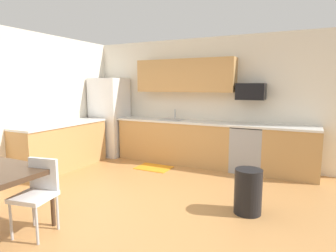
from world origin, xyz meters
TOP-DOWN VIEW (x-y plane):
  - ground_plane at (0.00, 0.00)m, footprint 12.00×12.00m
  - wall_back at (0.00, 2.65)m, footprint 5.80×0.10m
  - wall_left at (-2.65, 0.00)m, footprint 0.10×5.80m
  - cabinet_run_back at (-0.47, 2.30)m, footprint 2.57×0.60m
  - cabinet_run_back_right at (1.91, 2.30)m, footprint 0.98×0.60m
  - cabinet_run_left at (-2.30, 0.80)m, footprint 0.60×2.00m
  - countertop_back at (0.00, 2.30)m, footprint 4.80×0.64m
  - countertop_left at (-2.30, 0.80)m, footprint 0.64×2.00m
  - upper_cabinets_back at (-0.30, 2.43)m, footprint 2.20×0.34m
  - refrigerator at (-2.18, 2.22)m, footprint 0.76×0.70m
  - oven_range at (1.12, 2.30)m, footprint 0.60×0.60m
  - microwave at (1.12, 2.40)m, footprint 0.54×0.36m
  - sink_basin at (-0.55, 2.30)m, footprint 0.48×0.40m
  - sink_faucet at (-0.55, 2.48)m, footprint 0.02×0.02m
  - chair_near_table at (-0.58, -1.19)m, footprint 0.47×0.47m
  - trash_bin at (1.49, 0.37)m, footprint 0.36×0.36m
  - floor_mat at (-0.65, 1.65)m, footprint 0.70×0.50m

SIDE VIEW (x-z plane):
  - ground_plane at x=0.00m, z-range 0.00..0.00m
  - floor_mat at x=-0.65m, z-range 0.00..0.01m
  - trash_bin at x=1.49m, z-range 0.00..0.60m
  - cabinet_run_back at x=-0.47m, z-range 0.00..0.90m
  - cabinet_run_back_right at x=1.91m, z-range 0.00..0.90m
  - cabinet_run_left at x=-2.30m, z-range 0.00..0.90m
  - oven_range at x=1.12m, z-range 0.00..0.91m
  - chair_near_table at x=-0.58m, z-range 0.08..0.93m
  - sink_basin at x=-0.55m, z-range 0.81..0.95m
  - countertop_back at x=0.00m, z-range 0.90..0.94m
  - countertop_left at x=-2.30m, z-range 0.90..0.94m
  - refrigerator at x=-2.18m, z-range 0.00..1.86m
  - sink_faucet at x=-0.55m, z-range 0.92..1.16m
  - wall_back at x=0.00m, z-range 0.00..2.70m
  - wall_left at x=-2.65m, z-range 0.00..2.70m
  - microwave at x=1.12m, z-range 1.41..1.73m
  - upper_cabinets_back at x=-0.30m, z-range 1.55..2.25m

